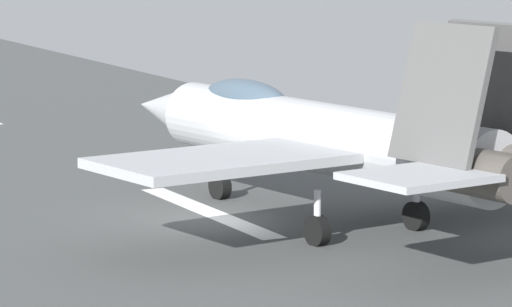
{
  "coord_description": "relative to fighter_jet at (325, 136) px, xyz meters",
  "views": [
    {
      "loc": [
        -36.23,
        16.92,
        7.87
      ],
      "look_at": [
        -3.02,
        0.5,
        2.2
      ],
      "focal_mm": 107.12,
      "sensor_mm": 36.0,
      "label": 1
    }
  ],
  "objects": [
    {
      "name": "ground_plane",
      "position": [
        2.19,
        1.89,
        -2.39
      ],
      "size": [
        400.0,
        400.0,
        0.0
      ],
      "primitive_type": "plane",
      "color": "slate"
    },
    {
      "name": "runway_strip",
      "position": [
        2.17,
        1.89,
        -2.38
      ],
      "size": [
        240.0,
        26.0,
        0.02
      ],
      "color": "#444646",
      "rests_on": "ground"
    },
    {
      "name": "fighter_jet",
      "position": [
        0.0,
        0.0,
        0.0
      ],
      "size": [
        17.18,
        14.02,
        5.59
      ],
      "color": "#A3A5A8",
      "rests_on": "ground"
    }
  ]
}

